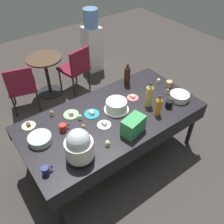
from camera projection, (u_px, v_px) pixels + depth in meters
name	position (u px, v px, depth m)	size (l,w,h in m)	color
ground	(112.00, 155.00, 3.36)	(9.00, 9.00, 0.00)	#383330
potluck_table	(112.00, 119.00, 2.90)	(2.20, 1.10, 0.75)	black
frosted_layer_cake	(116.00, 106.00, 2.90)	(0.31, 0.31, 0.14)	silver
slow_cooker	(79.00, 146.00, 2.27)	(0.29, 0.29, 0.37)	black
glass_salad_bowl	(40.00, 139.00, 2.52)	(0.25, 0.25, 0.07)	#B2C6BC
ceramic_snack_bowl	(179.00, 96.00, 3.07)	(0.25, 0.25, 0.08)	silver
dessert_plate_sage	(71.00, 114.00, 2.86)	(0.19, 0.19, 0.05)	#8CA87F
dessert_plate_teal	(92.00, 113.00, 2.87)	(0.18, 0.18, 0.04)	teal
dessert_plate_cream	(29.00, 125.00, 2.72)	(0.16, 0.16, 0.04)	beige
dessert_plate_coral	(133.00, 97.00, 3.11)	(0.15, 0.15, 0.04)	#E07266
dessert_plate_white	(104.00, 124.00, 2.73)	(0.16, 0.16, 0.04)	white
cupcake_cocoa	(168.00, 91.00, 3.18)	(0.05, 0.05, 0.07)	beige
cupcake_rose	(108.00, 143.00, 2.48)	(0.05, 0.05, 0.07)	beige
cupcake_mint	(52.00, 113.00, 2.84)	(0.05, 0.05, 0.07)	beige
cupcake_berry	(159.00, 81.00, 3.36)	(0.05, 0.05, 0.07)	beige
cupcake_vanilla	(84.00, 127.00, 2.66)	(0.05, 0.05, 0.07)	beige
cupcake_lemon	(80.00, 117.00, 2.79)	(0.05, 0.05, 0.07)	beige
soda_bottle_cola	(127.00, 75.00, 3.26)	(0.08, 0.08, 0.32)	#33190F
soda_bottle_ginger_ale	(149.00, 95.00, 2.91)	(0.09, 0.09, 0.33)	gold
soda_bottle_orange_juice	(159.00, 106.00, 2.79)	(0.07, 0.07, 0.28)	orange
coffee_mug_navy	(46.00, 170.00, 2.22)	(0.11, 0.07, 0.09)	navy
coffee_mug_red	(63.00, 127.00, 2.65)	(0.12, 0.08, 0.08)	#B2231E
coffee_mug_black	(169.00, 104.00, 2.95)	(0.13, 0.09, 0.09)	black
coffee_mug_tan	(169.00, 84.00, 3.29)	(0.12, 0.09, 0.08)	tan
soda_carton	(133.00, 126.00, 2.59)	(0.26, 0.16, 0.20)	#338C4C
maroon_chair_left	(22.00, 86.00, 3.78)	(0.54, 0.54, 0.85)	maroon
maroon_chair_right	(76.00, 67.00, 4.22)	(0.52, 0.52, 0.85)	maroon
round_cafe_table	(46.00, 69.00, 4.14)	(0.60, 0.60, 0.72)	#473323
water_cooler	(92.00, 43.00, 4.72)	(0.32, 0.32, 1.24)	silver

